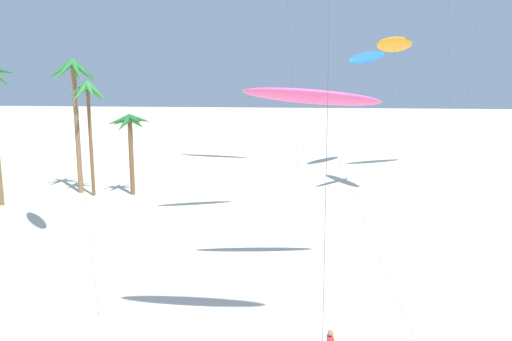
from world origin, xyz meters
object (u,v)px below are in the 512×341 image
Objects in this scene: flying_kite_4 at (313,97)px; flying_kite_7 at (395,44)px; palm_tree_3 at (130,128)px; flying_kite_3 at (367,57)px; palm_tree_2 at (74,84)px; palm_tree_4 at (88,99)px.

flying_kite_7 reaches higher than flying_kite_4.
flying_kite_3 reaches higher than palm_tree_3.
palm_tree_3 is 0.52× the size of flying_kite_7.
flying_kite_4 reaches higher than palm_tree_3.
palm_tree_4 is (1.50, -0.90, -1.15)m from palm_tree_2.
palm_tree_3 is 0.69× the size of flying_kite_4.
flying_kite_7 is at bearing 69.58° from flying_kite_4.
palm_tree_2 is 25.36m from flying_kite_4.
palm_tree_4 is 23.67m from flying_kite_4.
palm_tree_4 is 24.60m from flying_kite_7.
palm_tree_3 is 25.17m from flying_kite_3.
flying_kite_7 is at bearing 2.06° from palm_tree_2.
flying_kite_4 is 19.07m from flying_kite_7.
flying_kite_4 is at bearing -110.42° from flying_kite_7.
flying_kite_3 is at bearing 93.10° from flying_kite_7.
palm_tree_2 reaches higher than palm_tree_3.
palm_tree_4 is at bearing -149.04° from flying_kite_3.
flying_kite_4 is 0.76× the size of flying_kite_7.
flying_kite_7 reaches higher than palm_tree_2.
palm_tree_4 is 0.75× the size of flying_kite_3.
flying_kite_3 is 30.56m from flying_kite_4.
palm_tree_2 is 2.10m from palm_tree_4.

